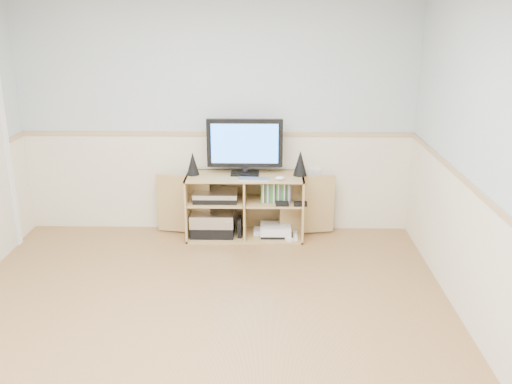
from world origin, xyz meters
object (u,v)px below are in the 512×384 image
keyboard (254,179)px  game_consoles (274,230)px  monitor (245,145)px  media_cabinet (245,204)px

keyboard → game_consoles: (0.21, 0.13, -0.59)m
monitor → keyboard: 0.36m
media_cabinet → monitor: monitor is taller
media_cabinet → game_consoles: size_ratio=4.09×
media_cabinet → monitor: (0.00, -0.01, 0.62)m
keyboard → game_consoles: size_ratio=0.68×
monitor → game_consoles: 0.94m
media_cabinet → game_consoles: bearing=-12.3°
media_cabinet → monitor: bearing=-90.0°
monitor → keyboard: bearing=-64.0°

